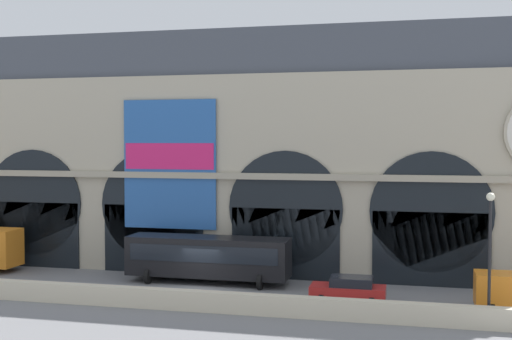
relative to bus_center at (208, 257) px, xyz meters
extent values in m
plane|color=slate|center=(-0.05, -2.53, -1.78)|extent=(200.00, 200.00, 0.00)
cube|color=beige|center=(-0.05, -7.07, -1.21)|extent=(90.00, 0.70, 1.14)
cube|color=#B2A891|center=(-0.05, 5.45, 5.32)|extent=(50.47, 5.96, 14.19)
cube|color=#424751|center=(-0.05, 5.75, 14.07)|extent=(50.47, 5.36, 3.31)
cube|color=black|center=(-14.61, 2.42, 0.67)|extent=(7.55, 0.20, 4.90)
cylinder|color=black|center=(-14.61, 2.42, 3.12)|extent=(7.95, 0.20, 7.95)
cube|color=black|center=(-4.90, 2.42, 0.67)|extent=(7.55, 0.20, 4.90)
cylinder|color=black|center=(-4.90, 2.42, 3.12)|extent=(7.95, 0.20, 7.95)
cube|color=black|center=(4.80, 2.42, 0.67)|extent=(7.55, 0.20, 4.90)
cylinder|color=black|center=(4.80, 2.42, 3.12)|extent=(7.95, 0.20, 7.95)
cube|color=black|center=(14.51, 2.42, 0.67)|extent=(7.55, 0.20, 4.90)
cylinder|color=black|center=(14.51, 2.42, 3.12)|extent=(7.95, 0.20, 7.95)
cube|color=#2659A5|center=(-3.58, 2.30, 6.09)|extent=(6.92, 0.12, 9.20)
cube|color=#DB1E66|center=(-3.58, 2.22, 6.67)|extent=(6.64, 0.04, 1.86)
cube|color=#A49A85|center=(-0.05, 2.32, 5.32)|extent=(50.47, 0.50, 0.44)
cylinder|color=black|center=(-16.12, 1.11, -1.36)|extent=(0.28, 0.84, 0.84)
cube|color=black|center=(0.00, 0.01, 0.02)|extent=(11.00, 2.50, 2.60)
cube|color=black|center=(0.00, -1.26, 0.37)|extent=(10.12, 0.04, 1.10)
cylinder|color=black|center=(-3.85, -1.12, -1.28)|extent=(0.28, 1.00, 1.00)
cylinder|color=black|center=(-3.85, 1.13, -1.28)|extent=(0.28, 1.00, 1.00)
cylinder|color=black|center=(3.85, -1.12, -1.28)|extent=(0.28, 1.00, 1.00)
cylinder|color=black|center=(3.85, 1.13, -1.28)|extent=(0.28, 1.00, 1.00)
cube|color=red|center=(9.67, -3.18, -1.13)|extent=(4.40, 1.80, 0.70)
cube|color=black|center=(9.89, -3.18, -0.51)|extent=(2.46, 1.62, 0.55)
cylinder|color=black|center=(8.22, -3.99, -1.48)|extent=(0.28, 0.60, 0.60)
cylinder|color=black|center=(8.22, -2.37, -1.48)|extent=(0.28, 0.60, 0.60)
cylinder|color=black|center=(11.12, -3.99, -1.48)|extent=(0.28, 0.60, 0.60)
cylinder|color=black|center=(11.12, -2.37, -1.48)|extent=(0.28, 0.60, 0.60)
cylinder|color=black|center=(17.61, -4.29, -1.44)|extent=(0.28, 0.68, 0.68)
cylinder|color=black|center=(17.61, -2.49, -1.44)|extent=(0.28, 0.68, 0.68)
cylinder|color=black|center=(17.25, -6.27, 1.47)|extent=(0.16, 0.16, 6.50)
sphere|color=#F2EDCC|center=(17.25, -6.27, 4.90)|extent=(0.44, 0.44, 0.44)
camera|label=1|loc=(13.43, -42.01, 7.82)|focal=46.40mm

